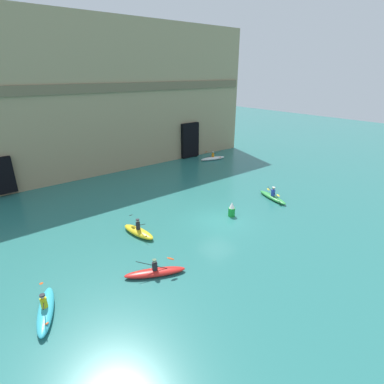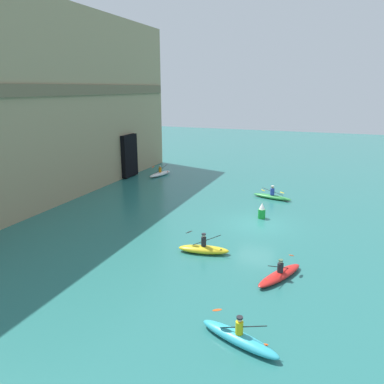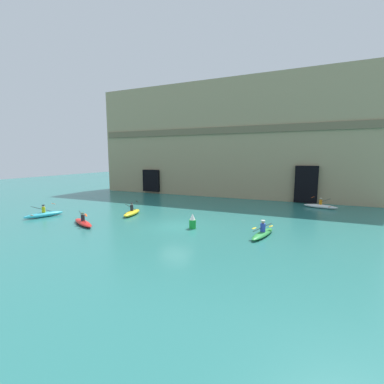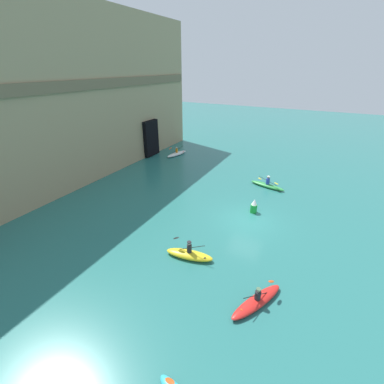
# 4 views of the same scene
# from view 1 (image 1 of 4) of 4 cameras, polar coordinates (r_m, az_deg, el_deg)

# --- Properties ---
(ground_plane) EXTENTS (120.00, 120.00, 0.00)m
(ground_plane) POSITION_cam_1_polar(r_m,az_deg,el_deg) (22.94, 4.83, -5.56)
(ground_plane) COLOR #28706B
(cliff_bluff) EXTENTS (38.51, 6.96, 15.77)m
(cliff_bluff) POSITION_cam_1_polar(r_m,az_deg,el_deg) (36.25, -18.16, 16.68)
(cliff_bluff) COLOR #9E8966
(cliff_bluff) RESTS_ON ground
(kayak_white) EXTENTS (3.44, 1.48, 1.22)m
(kayak_white) POSITION_cam_1_polar(r_m,az_deg,el_deg) (38.69, 3.99, 6.45)
(kayak_white) COLOR white
(kayak_white) RESTS_ON ground
(kayak_cyan) EXTENTS (1.77, 3.39, 1.21)m
(kayak_cyan) POSITION_cam_1_polar(r_m,az_deg,el_deg) (16.49, -26.11, -19.53)
(kayak_cyan) COLOR #33B2C6
(kayak_cyan) RESTS_ON ground
(kayak_yellow) EXTENTS (1.35, 3.03, 1.30)m
(kayak_yellow) POSITION_cam_1_polar(r_m,az_deg,el_deg) (21.31, -10.17, -7.39)
(kayak_yellow) COLOR yellow
(kayak_yellow) RESTS_ON ground
(kayak_green) EXTENTS (1.46, 3.48, 1.14)m
(kayak_green) POSITION_cam_1_polar(r_m,az_deg,el_deg) (27.56, 15.10, -0.87)
(kayak_green) COLOR green
(kayak_green) RESTS_ON ground
(kayak_red) EXTENTS (3.36, 2.13, 1.09)m
(kayak_red) POSITION_cam_1_polar(r_m,az_deg,el_deg) (17.37, -7.05, -14.87)
(kayak_red) COLOR red
(kayak_red) RESTS_ON ground
(marker_buoy) EXTENTS (0.53, 0.53, 1.17)m
(marker_buoy) POSITION_cam_1_polar(r_m,az_deg,el_deg) (23.61, 7.57, -3.37)
(marker_buoy) COLOR green
(marker_buoy) RESTS_ON ground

